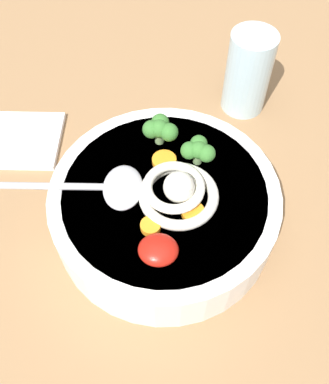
% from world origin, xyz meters
% --- Properties ---
extents(table_slab, '(1.21, 1.21, 0.03)m').
position_xyz_m(table_slab, '(0.00, 0.00, 0.01)').
color(table_slab, '#936D47').
rests_on(table_slab, ground).
extents(soup_bowl, '(0.26, 0.26, 0.07)m').
position_xyz_m(soup_bowl, '(-0.01, -0.03, 0.06)').
color(soup_bowl, white).
rests_on(soup_bowl, table_slab).
extents(noodle_pile, '(0.10, 0.09, 0.04)m').
position_xyz_m(noodle_pile, '(-0.03, -0.02, 0.11)').
color(noodle_pile, silver).
rests_on(noodle_pile, soup_bowl).
extents(soup_spoon, '(0.17, 0.06, 0.02)m').
position_xyz_m(soup_spoon, '(0.05, -0.02, 0.10)').
color(soup_spoon, '#B7B7BC').
rests_on(soup_spoon, soup_bowl).
extents(chili_sauce_dollop, '(0.04, 0.04, 0.02)m').
position_xyz_m(chili_sauce_dollop, '(-0.01, 0.05, 0.10)').
color(chili_sauce_dollop, '#B2190F').
rests_on(chili_sauce_dollop, soup_bowl).
extents(broccoli_floret_left, '(0.04, 0.04, 0.03)m').
position_xyz_m(broccoli_floret_left, '(-0.00, -0.10, 0.11)').
color(broccoli_floret_left, '#7A9E60').
rests_on(broccoli_floret_left, soup_bowl).
extents(broccoli_floret_beside_noodles, '(0.04, 0.03, 0.03)m').
position_xyz_m(broccoli_floret_beside_noodles, '(-0.05, -0.07, 0.11)').
color(broccoli_floret_beside_noodles, '#7A9E60').
rests_on(broccoli_floret_beside_noodles, soup_bowl).
extents(carrot_slice_right, '(0.02, 0.02, 0.01)m').
position_xyz_m(carrot_slice_right, '(-0.04, -0.00, 0.10)').
color(carrot_slice_right, orange).
rests_on(carrot_slice_right, soup_bowl).
extents(carrot_slice_extra_a, '(0.02, 0.02, 0.01)m').
position_xyz_m(carrot_slice_extra_a, '(-0.00, 0.02, 0.10)').
color(carrot_slice_extra_a, orange).
rests_on(carrot_slice_extra_a, soup_bowl).
extents(carrot_slice_extra_b, '(0.03, 0.03, 0.01)m').
position_xyz_m(carrot_slice_extra_b, '(-0.01, -0.07, 0.10)').
color(carrot_slice_extra_b, orange).
rests_on(carrot_slice_extra_b, soup_bowl).
extents(drinking_glass, '(0.06, 0.06, 0.12)m').
position_xyz_m(drinking_glass, '(-0.11, -0.24, 0.09)').
color(drinking_glass, silver).
rests_on(drinking_glass, table_slab).
extents(folded_napkin, '(0.16, 0.11, 0.01)m').
position_xyz_m(folded_napkin, '(0.22, -0.14, 0.03)').
color(folded_napkin, white).
rests_on(folded_napkin, table_slab).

